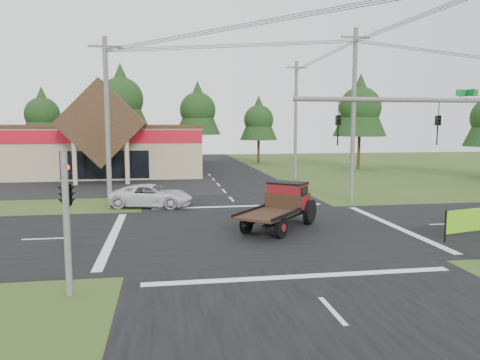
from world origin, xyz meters
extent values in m
plane|color=#314D1B|center=(0.00, 0.00, 0.00)|extent=(120.00, 120.00, 0.00)
cube|color=black|center=(0.00, 0.00, 0.01)|extent=(12.00, 120.00, 0.02)
cube|color=black|center=(0.00, 0.00, 0.01)|extent=(120.00, 12.00, 0.02)
cube|color=black|center=(-14.00, 19.00, 0.01)|extent=(28.00, 14.00, 0.02)
cube|color=tan|center=(-16.00, 30.00, 2.50)|extent=(30.00, 15.00, 5.00)
cube|color=#361E16|center=(-16.00, 30.00, 5.05)|extent=(30.40, 15.40, 0.30)
cube|color=maroon|center=(-16.00, 22.45, 4.10)|extent=(30.00, 0.12, 1.20)
cube|color=#361E16|center=(-10.00, 21.50, 5.30)|extent=(7.78, 4.00, 7.78)
cylinder|color=tan|center=(-12.20, 19.80, 2.00)|extent=(0.40, 0.40, 4.00)
cylinder|color=tan|center=(-7.80, 19.80, 2.00)|extent=(0.40, 0.40, 4.00)
cube|color=black|center=(-10.00, 22.48, 1.50)|extent=(8.00, 0.08, 2.60)
cylinder|color=#595651|center=(3.50, -7.50, 6.00)|extent=(8.00, 0.16, 0.16)
imported|color=black|center=(4.50, -7.50, 5.00)|extent=(0.16, 0.20, 1.00)
imported|color=black|center=(1.00, -7.50, 5.00)|extent=(0.16, 0.20, 1.00)
cube|color=#0C6626|center=(5.50, -7.50, 6.25)|extent=(0.80, 0.04, 0.22)
cylinder|color=#595651|center=(-7.50, -7.50, 2.20)|extent=(0.20, 0.20, 4.40)
imported|color=black|center=(-7.50, -7.30, 3.70)|extent=(0.53, 2.48, 1.00)
sphere|color=#FF0C0C|center=(-7.50, -7.15, 3.90)|extent=(0.18, 0.18, 0.18)
cylinder|color=#595651|center=(-8.00, 8.00, 5.25)|extent=(0.30, 0.30, 10.50)
cube|color=#595651|center=(-8.00, 8.00, 9.90)|extent=(2.00, 0.12, 0.12)
cylinder|color=#595651|center=(8.00, 8.00, 5.75)|extent=(0.30, 0.30, 11.50)
cube|color=#595651|center=(8.00, 8.00, 10.90)|extent=(2.00, 0.12, 0.12)
cylinder|color=#595651|center=(8.00, 22.00, 5.60)|extent=(0.30, 0.30, 11.20)
cube|color=#595651|center=(8.00, 22.00, 10.60)|extent=(2.00, 0.12, 0.12)
cylinder|color=#332316|center=(-20.00, 42.00, 1.75)|extent=(0.36, 0.36, 3.50)
cone|color=black|center=(-20.00, 42.00, 6.80)|extent=(5.60, 5.60, 6.60)
sphere|color=black|center=(-20.00, 42.00, 6.50)|extent=(4.40, 4.40, 4.40)
cylinder|color=#332316|center=(-10.00, 41.00, 2.27)|extent=(0.36, 0.36, 4.55)
cone|color=black|center=(-10.00, 41.00, 8.84)|extent=(7.28, 7.28, 8.58)
sphere|color=black|center=(-10.00, 41.00, 8.45)|extent=(5.72, 5.72, 5.72)
cylinder|color=#332316|center=(0.00, 42.00, 1.92)|extent=(0.36, 0.36, 3.85)
cone|color=black|center=(0.00, 42.00, 7.48)|extent=(6.16, 6.16, 7.26)
sphere|color=black|center=(0.00, 42.00, 7.15)|extent=(4.84, 4.84, 4.84)
cylinder|color=#332316|center=(8.00, 40.00, 1.57)|extent=(0.36, 0.36, 3.15)
cone|color=black|center=(8.00, 40.00, 6.12)|extent=(5.04, 5.04, 5.94)
sphere|color=black|center=(8.00, 40.00, 5.85)|extent=(3.96, 3.96, 3.96)
cylinder|color=#332316|center=(18.00, 30.00, 1.92)|extent=(0.36, 0.36, 3.85)
cone|color=black|center=(18.00, 30.00, 7.48)|extent=(6.16, 6.16, 7.26)
sphere|color=black|center=(18.00, 30.00, 7.15)|extent=(4.84, 4.84, 4.84)
imported|color=silver|center=(-5.42, 7.88, 0.72)|extent=(5.56, 3.51, 1.43)
camera|label=1|loc=(-4.55, -21.96, 5.19)|focal=35.00mm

